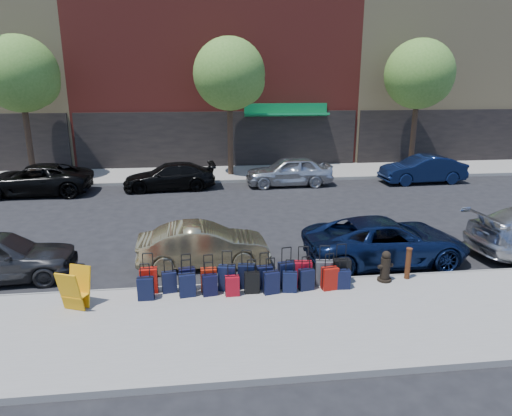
{
  "coord_description": "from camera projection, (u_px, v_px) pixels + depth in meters",
  "views": [
    {
      "loc": [
        -1.06,
        -15.49,
        5.41
      ],
      "look_at": [
        0.61,
        -1.5,
        1.33
      ],
      "focal_mm": 32.0,
      "sensor_mm": 36.0,
      "label": 1
    }
  ],
  "objects": [
    {
      "name": "car_near_2",
      "position": [
        386.0,
        241.0,
        13.62
      ],
      "size": [
        4.96,
        2.44,
        1.35
      ],
      "primitive_type": "imported",
      "rotation": [
        0.0,
        0.0,
        1.61
      ],
      "color": "#0D1A3D",
      "rests_on": "ground"
    },
    {
      "name": "bollard",
      "position": [
        408.0,
        263.0,
        12.2
      ],
      "size": [
        0.16,
        0.16,
        0.87
      ],
      "color": "#38190C",
      "rests_on": "sidewalk_near"
    },
    {
      "name": "building_right",
      "position": [
        436.0,
        25.0,
        32.87
      ],
      "size": [
        15.0,
        12.12,
        18.0
      ],
      "color": "tan",
      "rests_on": "ground"
    },
    {
      "name": "tree_center",
      "position": [
        232.0,
        76.0,
        24.02
      ],
      "size": [
        3.8,
        3.8,
        7.27
      ],
      "color": "black",
      "rests_on": "sidewalk_far"
    },
    {
      "name": "car_far_0",
      "position": [
        35.0,
        180.0,
        21.47
      ],
      "size": [
        5.17,
        2.4,
        1.44
      ],
      "primitive_type": "imported",
      "rotation": [
        0.0,
        0.0,
        -1.57
      ],
      "color": "black",
      "rests_on": "ground"
    },
    {
      "name": "suitcase_back_3",
      "position": [
        210.0,
        285.0,
        11.32
      ],
      "size": [
        0.39,
        0.26,
        0.87
      ],
      "rotation": [
        0.0,
        0.0,
        0.15
      ],
      "color": "black",
      "rests_on": "sidewalk_near"
    },
    {
      "name": "curb_far",
      "position": [
        223.0,
        181.0,
        23.99
      ],
      "size": [
        60.0,
        0.08,
        0.15
      ],
      "primitive_type": "cube",
      "color": "gray",
      "rests_on": "ground"
    },
    {
      "name": "suitcase_back_9",
      "position": [
        330.0,
        278.0,
        11.63
      ],
      "size": [
        0.43,
        0.29,
        0.96
      ],
      "rotation": [
        0.0,
        0.0,
        0.16
      ],
      "color": "#961009",
      "rests_on": "sidewalk_near"
    },
    {
      "name": "sidewalk_far",
      "position": [
        222.0,
        174.0,
        25.91
      ],
      "size": [
        60.0,
        4.0,
        0.15
      ],
      "primitive_type": "cube",
      "color": "gray",
      "rests_on": "ground"
    },
    {
      "name": "car_far_1",
      "position": [
        170.0,
        176.0,
        22.47
      ],
      "size": [
        4.6,
        2.12,
        1.3
      ],
      "primitive_type": "imported",
      "rotation": [
        0.0,
        0.0,
        -1.5
      ],
      "color": "black",
      "rests_on": "ground"
    },
    {
      "name": "car_far_3",
      "position": [
        423.0,
        169.0,
        23.85
      ],
      "size": [
        4.44,
        1.73,
        1.44
      ],
      "primitive_type": "imported",
      "rotation": [
        0.0,
        0.0,
        -1.52
      ],
      "color": "#0D1A3C",
      "rests_on": "ground"
    },
    {
      "name": "suitcase_front_6",
      "position": [
        265.0,
        277.0,
        11.71
      ],
      "size": [
        0.41,
        0.24,
        0.95
      ],
      "rotation": [
        0.0,
        0.0,
        0.07
      ],
      "color": "black",
      "rests_on": "sidewalk_near"
    },
    {
      "name": "car_far_2",
      "position": [
        289.0,
        171.0,
        23.25
      ],
      "size": [
        4.43,
        1.84,
        1.5
      ],
      "primitive_type": "imported",
      "rotation": [
        0.0,
        0.0,
        -1.56
      ],
      "color": "silver",
      "rests_on": "ground"
    },
    {
      "name": "suitcase_front_1",
      "position": [
        169.0,
        282.0,
        11.48
      ],
      "size": [
        0.39,
        0.26,
        0.87
      ],
      "rotation": [
        0.0,
        0.0,
        0.17
      ],
      "color": "black",
      "rests_on": "sidewalk_near"
    },
    {
      "name": "suitcase_back_8",
      "position": [
        306.0,
        279.0,
        11.61
      ],
      "size": [
        0.41,
        0.28,
        0.89
      ],
      "rotation": [
        0.0,
        0.0,
        0.18
      ],
      "color": "black",
      "rests_on": "sidewalk_near"
    },
    {
      "name": "curb_near",
      "position": [
        247.0,
        285.0,
        12.1
      ],
      "size": [
        60.0,
        0.08,
        0.15
      ],
      "primitive_type": "cube",
      "color": "gray",
      "rests_on": "ground"
    },
    {
      "name": "suitcase_back_10",
      "position": [
        343.0,
        279.0,
        11.68
      ],
      "size": [
        0.35,
        0.21,
        0.81
      ],
      "rotation": [
        0.0,
        0.0,
        -0.04
      ],
      "color": "black",
      "rests_on": "sidewalk_near"
    },
    {
      "name": "suitcase_front_5",
      "position": [
        246.0,
        276.0,
        11.7
      ],
      "size": [
        0.45,
        0.3,
        1.02
      ],
      "rotation": [
        0.0,
        0.0,
        -0.17
      ],
      "color": "black",
      "rests_on": "sidewalk_near"
    },
    {
      "name": "car_near_1",
      "position": [
        203.0,
        245.0,
        13.39
      ],
      "size": [
        3.89,
        1.52,
        1.26
      ],
      "primitive_type": "imported",
      "rotation": [
        0.0,
        0.0,
        1.62
      ],
      "color": "tan",
      "rests_on": "ground"
    },
    {
      "name": "ground",
      "position": [
        234.0,
        232.0,
        16.4
      ],
      "size": [
        120.0,
        120.0,
        0.0
      ],
      "primitive_type": "plane",
      "color": "black",
      "rests_on": "ground"
    },
    {
      "name": "suitcase_front_3",
      "position": [
        209.0,
        279.0,
        11.56
      ],
      "size": [
        0.4,
        0.23,
        0.96
      ],
      "rotation": [
        0.0,
        0.0,
        0.02
      ],
      "color": "#961A09",
      "rests_on": "sidewalk_near"
    },
    {
      "name": "suitcase_back_0",
      "position": [
        146.0,
        288.0,
        11.1
      ],
      "size": [
        0.39,
        0.23,
        0.92
      ],
      "rotation": [
        0.0,
        0.0,
        -0.01
      ],
      "color": "black",
      "rests_on": "sidewalk_near"
    },
    {
      "name": "tree_right",
      "position": [
        421.0,
        76.0,
        25.22
      ],
      "size": [
        3.8,
        3.8,
        7.27
      ],
      "color": "black",
      "rests_on": "sidewalk_far"
    },
    {
      "name": "building_center",
      "position": [
        213.0,
        6.0,
        30.77
      ],
      "size": [
        17.0,
        12.85,
        20.0
      ],
      "color": "maroon",
      "rests_on": "ground"
    },
    {
      "name": "display_rack",
      "position": [
        75.0,
        289.0,
        10.6
      ],
      "size": [
        0.74,
        0.77,
        0.98
      ],
      "rotation": [
        0.0,
        0.0,
        -0.39
      ],
      "color": "orange",
      "rests_on": "sidewalk_near"
    },
    {
      "name": "suitcase_back_6",
      "position": [
        271.0,
        282.0,
        11.41
      ],
      "size": [
        0.43,
        0.3,
        0.93
      ],
      "rotation": [
        0.0,
        0.0,
        0.2
      ],
      "color": "black",
      "rests_on": "sidewalk_near"
    },
    {
      "name": "suitcase_front_0",
      "position": [
        149.0,
        280.0,
        11.44
      ],
      "size": [
        0.44,
        0.26,
        1.04
      ],
      "rotation": [
        0.0,
        0.0,
        0.04
      ],
      "color": "#AD120B",
      "rests_on": "sidewalk_near"
    },
    {
      "name": "suitcase_front_2",
      "position": [
        187.0,
        279.0,
        11.56
      ],
      "size": [
        0.44,
        0.29,
        0.97
      ],
      "rotation": [
        0.0,
        0.0,
        0.17
      ],
      "color": "black",
      "rests_on": "sidewalk_near"
    },
    {
      "name": "suitcase_front_7",
      "position": [
        287.0,
        275.0,
        11.76
      ],
      "size": [
        0.48,
        0.32,
        1.07
      ],
      "rotation": [
        0.0,
        0.0,
        0.18
      ],
      "color": "black",
      "rests_on": "sidewalk_near"
    },
    {
      "name": "fire_hydrant",
      "position": [
        385.0,
        267.0,
        12.09
      ],
      "size": [
        0.43,
        0.38,
        0.84
      ],
      "rotation": [
        0.0,
        0.0,
        0.22
      ],
      "color": "black",
      "rests_on": "sidewalk_near"
    },
    {
      "name": "suitcase_back_7",
      "position": [
        290.0,
        282.0,
        11.5
      ],
      "size": [
        0.39,
        0.26,
        0.85
      ],
      "rotation": [
        0.0,
        0.0,
        -0.16
      ],
      "color": "black",
      "rests_on": "sidewalk_near"
    },
    {
      "name": "tree_left",
      "position": [
        23.0,
        76.0,
        22.83
      ],
      "size": [
        3.8,
        3.8,
        7.27
      ],
      "color": "black",
      "rests_on": "sidewalk_far"
    },
    {
      "name": "suitcase_front_9",
      "position": [
        324.0,
        273.0,
        11.87
      ],
      "size": [
        0.47,
        0.31,
        1.07
      ],
      "rotation": [
        0.0,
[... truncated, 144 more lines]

